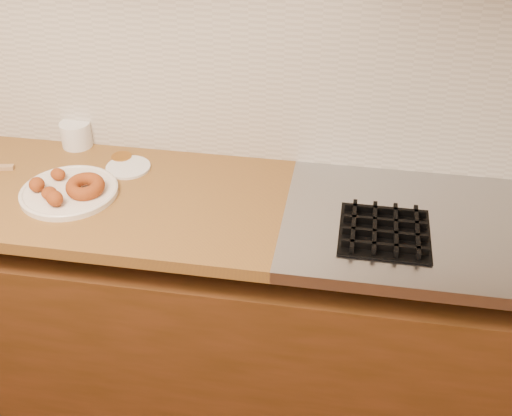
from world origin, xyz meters
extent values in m
cube|color=#BBAC8F|center=(0.00, 2.00, 1.35)|extent=(4.00, 0.02, 2.70)
cube|color=#552C15|center=(0.00, 1.69, 0.39)|extent=(3.60, 0.60, 0.77)
cube|color=#9EA0A5|center=(1.15, 1.69, 0.88)|extent=(1.30, 0.62, 0.04)
cube|color=beige|center=(0.00, 1.99, 1.20)|extent=(3.60, 0.02, 0.60)
cube|color=black|center=(0.80, 1.61, 0.90)|extent=(0.26, 0.26, 0.01)
cube|color=black|center=(0.71, 1.61, 0.92)|extent=(0.01, 0.24, 0.02)
cube|color=black|center=(0.80, 1.52, 0.92)|extent=(0.24, 0.01, 0.02)
cube|color=black|center=(0.77, 1.61, 0.92)|extent=(0.01, 0.24, 0.02)
cube|color=black|center=(0.80, 1.58, 0.92)|extent=(0.24, 0.01, 0.02)
cube|color=black|center=(0.83, 1.61, 0.92)|extent=(0.01, 0.24, 0.02)
cube|color=black|center=(0.80, 1.64, 0.92)|extent=(0.24, 0.01, 0.02)
cube|color=black|center=(0.89, 1.61, 0.92)|extent=(0.01, 0.24, 0.02)
cube|color=black|center=(0.80, 1.70, 0.92)|extent=(0.24, 0.01, 0.02)
cylinder|color=white|center=(-0.18, 1.65, 0.91)|extent=(0.30, 0.30, 0.02)
torus|color=#9A3C14|center=(-0.12, 1.65, 0.94)|extent=(0.15, 0.15, 0.05)
ellipsoid|color=#9A3C14|center=(-0.24, 1.70, 0.94)|extent=(0.06, 0.06, 0.04)
ellipsoid|color=#9A3C14|center=(-0.27, 1.63, 0.94)|extent=(0.06, 0.07, 0.05)
ellipsoid|color=#9A3C14|center=(-0.22, 1.60, 0.93)|extent=(0.06, 0.07, 0.03)
ellipsoid|color=#9A3C14|center=(-0.18, 1.56, 0.94)|extent=(0.08, 0.08, 0.05)
cylinder|color=white|center=(-0.28, 1.96, 0.94)|extent=(0.11, 0.11, 0.09)
cylinder|color=silver|center=(-0.05, 1.83, 0.90)|extent=(0.18, 0.18, 0.01)
cylinder|color=#A46723|center=(-0.09, 1.89, 0.91)|extent=(0.09, 0.09, 0.01)
camera|label=1|loc=(0.68, 0.08, 2.00)|focal=45.00mm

